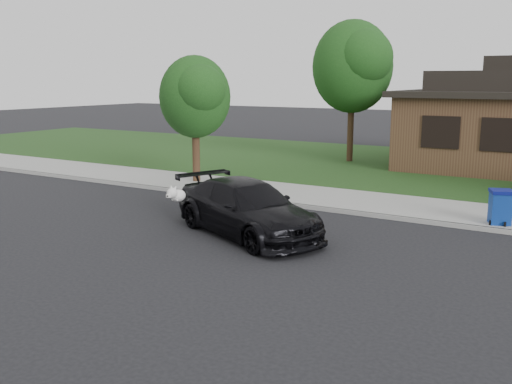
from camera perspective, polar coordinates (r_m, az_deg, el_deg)
The scene contains 8 objects.
ground at distance 13.37m, azimuth 6.78°, elevation -5.60°, with size 120.00×120.00×0.00m, color black.
sidewalk at distance 17.91m, azimuth 13.31°, elevation -1.31°, with size 60.00×3.00×0.12m, color gray.
curb at distance 16.52m, azimuth 11.74°, elevation -2.29°, with size 60.00×0.12×0.12m, color gray.
lawn at distance 25.54m, azimuth 18.75°, elevation 2.10°, with size 60.00×13.00×0.13m, color #193814.
sedan at distance 14.25m, azimuth -0.93°, elevation -1.63°, with size 5.06×3.66×1.36m.
recycling_bin at distance 16.21m, azimuth 23.24°, elevation -1.36°, with size 0.70×0.70×0.91m.
tree_0 at distance 26.38m, azimuth 9.87°, elevation 12.42°, with size 3.78×3.60×6.34m.
tree_2 at distance 20.99m, azimuth -6.01°, elevation 9.56°, with size 2.73×2.60×4.59m.
Camera 1 is at (5.14, -11.73, 3.85)m, focal length 40.00 mm.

